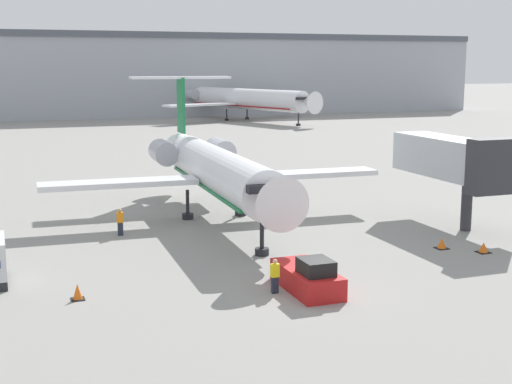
{
  "coord_description": "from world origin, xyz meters",
  "views": [
    {
      "loc": [
        -13.55,
        -29.07,
        10.61
      ],
      "look_at": [
        0.0,
        7.97,
        3.52
      ],
      "focal_mm": 50.0,
      "sensor_mm": 36.0,
      "label": 1
    }
  ],
  "objects_px": {
    "worker_by_wing": "(120,221)",
    "jet_bridge": "(453,159)",
    "worker_near_tug": "(275,275)",
    "pushback_tug": "(307,277)",
    "airplane_parked_far_right": "(241,99)",
    "airplane_main": "(216,168)",
    "traffic_cone_left": "(78,292)",
    "traffic_cone_right": "(442,243)",
    "traffic_cone_mid": "(483,248)"
  },
  "relations": [
    {
      "from": "worker_by_wing",
      "to": "jet_bridge",
      "type": "relative_size",
      "value": 0.17
    },
    {
      "from": "worker_near_tug",
      "to": "jet_bridge",
      "type": "height_order",
      "value": "jet_bridge"
    },
    {
      "from": "worker_by_wing",
      "to": "pushback_tug",
      "type": "bearing_deg",
      "value": -65.23
    },
    {
      "from": "airplane_parked_far_right",
      "to": "airplane_main",
      "type": "bearing_deg",
      "value": -110.05
    },
    {
      "from": "pushback_tug",
      "to": "traffic_cone_left",
      "type": "height_order",
      "value": "pushback_tug"
    },
    {
      "from": "worker_by_wing",
      "to": "airplane_main",
      "type": "bearing_deg",
      "value": 20.19
    },
    {
      "from": "worker_near_tug",
      "to": "worker_by_wing",
      "type": "xyz_separation_m",
      "value": [
        -4.9,
        13.99,
        0.04
      ]
    },
    {
      "from": "traffic_cone_right",
      "to": "jet_bridge",
      "type": "height_order",
      "value": "jet_bridge"
    },
    {
      "from": "jet_bridge",
      "to": "traffic_cone_right",
      "type": "bearing_deg",
      "value": -128.92
    },
    {
      "from": "airplane_main",
      "to": "worker_by_wing",
      "type": "height_order",
      "value": "airplane_main"
    },
    {
      "from": "worker_near_tug",
      "to": "traffic_cone_left",
      "type": "distance_m",
      "value": 9.11
    },
    {
      "from": "airplane_main",
      "to": "jet_bridge",
      "type": "height_order",
      "value": "airplane_main"
    },
    {
      "from": "worker_near_tug",
      "to": "traffic_cone_right",
      "type": "distance_m",
      "value": 12.93
    },
    {
      "from": "worker_by_wing",
      "to": "traffic_cone_right",
      "type": "bearing_deg",
      "value": -29.57
    },
    {
      "from": "worker_by_wing",
      "to": "airplane_parked_far_right",
      "type": "xyz_separation_m",
      "value": [
        37.33,
        85.46,
        3.22
      ]
    },
    {
      "from": "airplane_parked_far_right",
      "to": "jet_bridge",
      "type": "relative_size",
      "value": 3.86
    },
    {
      "from": "airplane_main",
      "to": "traffic_cone_left",
      "type": "xyz_separation_m",
      "value": [
        -11.0,
        -14.36,
        -3.21
      ]
    },
    {
      "from": "worker_near_tug",
      "to": "worker_by_wing",
      "type": "height_order",
      "value": "worker_by_wing"
    },
    {
      "from": "traffic_cone_right",
      "to": "jet_bridge",
      "type": "bearing_deg",
      "value": 51.08
    },
    {
      "from": "worker_by_wing",
      "to": "traffic_cone_left",
      "type": "relative_size",
      "value": 2.34
    },
    {
      "from": "pushback_tug",
      "to": "traffic_cone_left",
      "type": "xyz_separation_m",
      "value": [
        -10.43,
        2.37,
        -0.3
      ]
    },
    {
      "from": "worker_near_tug",
      "to": "airplane_parked_far_right",
      "type": "bearing_deg",
      "value": 71.94
    },
    {
      "from": "airplane_parked_far_right",
      "to": "traffic_cone_mid",
      "type": "bearing_deg",
      "value": -100.85
    },
    {
      "from": "traffic_cone_mid",
      "to": "jet_bridge",
      "type": "height_order",
      "value": "jet_bridge"
    },
    {
      "from": "worker_by_wing",
      "to": "traffic_cone_right",
      "type": "xyz_separation_m",
      "value": [
        17.08,
        -9.69,
        -0.6
      ]
    },
    {
      "from": "worker_near_tug",
      "to": "traffic_cone_left",
      "type": "xyz_separation_m",
      "value": [
        -8.81,
        2.24,
        -0.51
      ]
    },
    {
      "from": "traffic_cone_left",
      "to": "jet_bridge",
      "type": "relative_size",
      "value": 0.07
    },
    {
      "from": "worker_by_wing",
      "to": "traffic_cone_right",
      "type": "distance_m",
      "value": 19.65
    },
    {
      "from": "pushback_tug",
      "to": "airplane_parked_far_right",
      "type": "bearing_deg",
      "value": 72.8
    },
    {
      "from": "traffic_cone_mid",
      "to": "airplane_main",
      "type": "bearing_deg",
      "value": 130.1
    },
    {
      "from": "traffic_cone_mid",
      "to": "airplane_parked_far_right",
      "type": "xyz_separation_m",
      "value": [
        18.55,
        96.74,
        3.84
      ]
    },
    {
      "from": "traffic_cone_right",
      "to": "traffic_cone_left",
      "type": "bearing_deg",
      "value": -174.4
    },
    {
      "from": "traffic_cone_mid",
      "to": "airplane_parked_far_right",
      "type": "height_order",
      "value": "airplane_parked_far_right"
    },
    {
      "from": "airplane_main",
      "to": "traffic_cone_left",
      "type": "relative_size",
      "value": 34.73
    },
    {
      "from": "traffic_cone_mid",
      "to": "worker_by_wing",
      "type": "bearing_deg",
      "value": 149.01
    },
    {
      "from": "worker_by_wing",
      "to": "airplane_parked_far_right",
      "type": "distance_m",
      "value": 93.31
    },
    {
      "from": "pushback_tug",
      "to": "jet_bridge",
      "type": "distance_m",
      "value": 17.98
    },
    {
      "from": "pushback_tug",
      "to": "traffic_cone_right",
      "type": "xyz_separation_m",
      "value": [
        10.57,
        4.43,
        -0.35
      ]
    },
    {
      "from": "traffic_cone_right",
      "to": "traffic_cone_mid",
      "type": "distance_m",
      "value": 2.33
    },
    {
      "from": "traffic_cone_mid",
      "to": "jet_bridge",
      "type": "relative_size",
      "value": 0.07
    },
    {
      "from": "traffic_cone_mid",
      "to": "traffic_cone_left",
      "type": "bearing_deg",
      "value": -178.82
    },
    {
      "from": "pushback_tug",
      "to": "airplane_parked_far_right",
      "type": "xyz_separation_m",
      "value": [
        30.81,
        99.58,
        3.48
      ]
    },
    {
      "from": "worker_by_wing",
      "to": "traffic_cone_left",
      "type": "xyz_separation_m",
      "value": [
        -3.91,
        -11.75,
        -0.55
      ]
    },
    {
      "from": "worker_near_tug",
      "to": "traffic_cone_mid",
      "type": "distance_m",
      "value": 14.16
    },
    {
      "from": "worker_by_wing",
      "to": "traffic_cone_mid",
      "type": "height_order",
      "value": "worker_by_wing"
    },
    {
      "from": "airplane_main",
      "to": "worker_by_wing",
      "type": "distance_m",
      "value": 8.01
    },
    {
      "from": "pushback_tug",
      "to": "airplane_parked_far_right",
      "type": "height_order",
      "value": "airplane_parked_far_right"
    },
    {
      "from": "pushback_tug",
      "to": "worker_near_tug",
      "type": "xyz_separation_m",
      "value": [
        -1.61,
        0.13,
        0.21
      ]
    },
    {
      "from": "worker_near_tug",
      "to": "worker_by_wing",
      "type": "bearing_deg",
      "value": 109.31
    },
    {
      "from": "jet_bridge",
      "to": "traffic_cone_left",
      "type": "bearing_deg",
      "value": -163.99
    }
  ]
}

